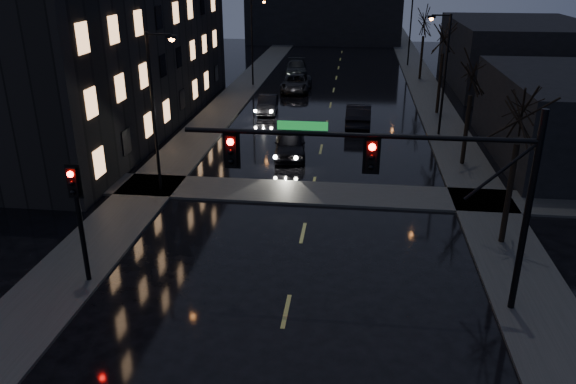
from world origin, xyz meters
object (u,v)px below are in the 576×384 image
(oncoming_car_a, at_px, (290,144))
(lead_car, at_px, (359,115))
(oncoming_car_b, at_px, (268,104))
(oncoming_car_c, at_px, (296,83))
(oncoming_car_d, at_px, (296,68))

(oncoming_car_a, xyz_separation_m, lead_car, (4.11, 7.30, 0.04))
(oncoming_car_a, height_order, oncoming_car_b, oncoming_car_a)
(oncoming_car_b, height_order, lead_car, lead_car)
(oncoming_car_c, xyz_separation_m, oncoming_car_d, (-0.81, 7.71, 0.03))
(oncoming_car_c, height_order, lead_car, lead_car)
(oncoming_car_b, height_order, oncoming_car_d, oncoming_car_d)
(oncoming_car_d, bearing_deg, oncoming_car_a, -90.47)
(oncoming_car_d, xyz_separation_m, lead_car, (6.52, -19.01, 0.04))
(oncoming_car_a, height_order, lead_car, lead_car)
(oncoming_car_c, relative_size, lead_car, 1.10)
(oncoming_car_d, relative_size, lead_car, 1.09)
(oncoming_car_a, relative_size, oncoming_car_b, 1.13)
(oncoming_car_b, bearing_deg, oncoming_car_c, 76.38)
(oncoming_car_c, bearing_deg, oncoming_car_b, -99.78)
(oncoming_car_b, bearing_deg, oncoming_car_a, -77.90)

